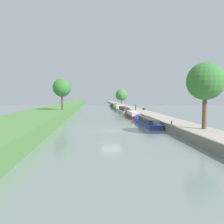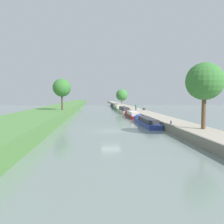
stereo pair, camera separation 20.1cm
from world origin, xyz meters
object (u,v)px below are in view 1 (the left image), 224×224
at_px(narrowboat_black, 114,106).
at_px(mooring_bollard_near, 172,122).
at_px(narrowboat_blue, 146,121).
at_px(narrowboat_green, 117,107).
at_px(person_walking, 136,107).
at_px(narrowboat_cream, 123,110).
at_px(mooring_bollard_far, 116,104).
at_px(narrowboat_maroon, 132,115).
at_px(park_bench, 144,109).

distance_m(narrowboat_black, mooring_bollard_near, 63.33).
relative_size(narrowboat_blue, narrowboat_green, 0.82).
height_order(narrowboat_blue, narrowboat_green, narrowboat_green).
relative_size(narrowboat_blue, mooring_bollard_near, 26.14).
bearing_deg(narrowboat_green, person_walking, -83.35).
relative_size(narrowboat_cream, narrowboat_black, 1.17).
bearing_deg(mooring_bollard_near, narrowboat_blue, 104.16).
relative_size(narrowboat_black, mooring_bollard_far, 29.17).
bearing_deg(narrowboat_blue, mooring_bollard_near, -75.84).
bearing_deg(narrowboat_maroon, narrowboat_blue, -89.56).
bearing_deg(narrowboat_green, narrowboat_maroon, -89.89).
xyz_separation_m(narrowboat_maroon, person_walking, (2.42, 8.18, 1.27)).
bearing_deg(narrowboat_blue, mooring_bollard_far, 88.41).
xyz_separation_m(person_walking, mooring_bollard_near, (-0.60, -27.56, -0.65)).
relative_size(narrowboat_green, person_walking, 8.61).
xyz_separation_m(narrowboat_cream, mooring_bollard_far, (1.90, 36.40, 0.48)).
bearing_deg(person_walking, narrowboat_green, 96.65).
relative_size(narrowboat_black, park_bench, 8.75).
bearing_deg(mooring_bollard_far, mooring_bollard_near, -90.00).
xyz_separation_m(narrowboat_cream, park_bench, (4.95, -3.56, 0.61)).
bearing_deg(narrowboat_green, narrowboat_cream, -90.06).
relative_size(narrowboat_cream, park_bench, 10.23).
bearing_deg(narrowboat_blue, person_walking, 83.59).
xyz_separation_m(narrowboat_blue, narrowboat_black, (-0.04, 56.45, 0.07)).
bearing_deg(mooring_bollard_far, narrowboat_blue, -91.59).
xyz_separation_m(narrowboat_green, person_walking, (2.48, -21.29, 1.21)).
bearing_deg(park_bench, mooring_bollard_far, 94.37).
distance_m(mooring_bollard_far, park_bench, 40.08).
xyz_separation_m(narrowboat_cream, person_walking, (2.50, -5.21, 1.13)).
xyz_separation_m(narrowboat_blue, mooring_bollard_far, (1.73, 62.31, 0.66)).
xyz_separation_m(person_walking, mooring_bollard_far, (-0.60, 41.61, -0.65)).
height_order(narrowboat_blue, narrowboat_cream, narrowboat_cream).
bearing_deg(narrowboat_blue, narrowboat_cream, 90.38).
bearing_deg(narrowboat_cream, narrowboat_green, 89.94).
bearing_deg(narrowboat_maroon, narrowboat_cream, 90.32).
bearing_deg(park_bench, narrowboat_black, 98.05).
xyz_separation_m(narrowboat_blue, narrowboat_maroon, (-0.10, 12.52, 0.04)).
xyz_separation_m(narrowboat_black, person_walking, (2.37, -35.75, 1.24)).
bearing_deg(park_bench, narrowboat_maroon, -116.40).
bearing_deg(mooring_bollard_far, person_walking, -89.17).
height_order(narrowboat_cream, park_bench, narrowboat_cream).
bearing_deg(park_bench, mooring_bollard_near, -95.97).
distance_m(narrowboat_black, park_bench, 34.45).
height_order(narrowboat_black, mooring_bollard_near, narrowboat_black).
distance_m(narrowboat_green, mooring_bollard_near, 48.89).
xyz_separation_m(narrowboat_green, park_bench, (4.94, -19.65, 0.69)).
bearing_deg(narrowboat_blue, narrowboat_maroon, 90.44).
bearing_deg(narrowboat_cream, mooring_bollard_far, 87.01).
bearing_deg(narrowboat_green, park_bench, -75.89).
relative_size(person_walking, mooring_bollard_far, 3.69).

